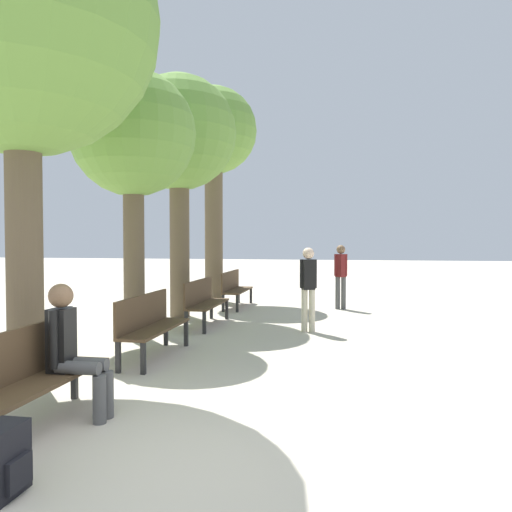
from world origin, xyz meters
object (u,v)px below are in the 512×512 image
at_px(bench_row_2, 204,299).
at_px(tree_row_0, 21,21).
at_px(person_seated, 73,347).
at_px(tree_row_3, 214,137).
at_px(tree_row_1, 133,138).
at_px(bench_row_3, 234,286).
at_px(backpack, 2,461).
at_px(pedestrian_near, 341,273).
at_px(bench_row_1, 150,321).
at_px(tree_row_2, 179,137).
at_px(pedestrian_mid, 308,284).
at_px(bench_row_0, 31,370).

relative_size(bench_row_2, tree_row_0, 0.31).
distance_m(bench_row_2, person_seated, 5.33).
bearing_deg(tree_row_3, tree_row_1, -90.00).
bearing_deg(bench_row_3, tree_row_1, -101.68).
bearing_deg(bench_row_2, backpack, -85.30).
xyz_separation_m(tree_row_0, pedestrian_near, (3.59, 7.40, -3.37)).
height_order(tree_row_0, person_seated, tree_row_0).
distance_m(bench_row_3, pedestrian_near, 2.75).
distance_m(bench_row_1, bench_row_3, 5.64).
relative_size(tree_row_2, pedestrian_mid, 3.41).
relative_size(bench_row_3, tree_row_0, 0.31).
bearing_deg(tree_row_3, bench_row_3, -54.07).
height_order(bench_row_0, tree_row_1, tree_row_1).
xyz_separation_m(bench_row_0, pedestrian_near, (2.72, 8.57, 0.38)).
xyz_separation_m(bench_row_2, tree_row_0, (-0.87, -4.47, 3.75)).
xyz_separation_m(bench_row_1, bench_row_3, (0.00, 5.64, 0.00)).
distance_m(bench_row_1, tree_row_1, 3.44).
bearing_deg(pedestrian_mid, bench_row_3, 124.50).
relative_size(tree_row_0, tree_row_3, 0.98).
relative_size(bench_row_0, tree_row_2, 0.34).
bearing_deg(pedestrian_mid, tree_row_1, -160.06).
bearing_deg(tree_row_1, tree_row_2, 90.00).
bearing_deg(tree_row_3, bench_row_2, -77.76).
xyz_separation_m(person_seated, backpack, (0.32, -1.44, -0.46)).
height_order(person_seated, pedestrian_near, pedestrian_near).
bearing_deg(bench_row_0, pedestrian_mid, 68.05).
bearing_deg(backpack, pedestrian_mid, 76.16).
xyz_separation_m(bench_row_1, person_seated, (0.24, -2.50, 0.16)).
bearing_deg(pedestrian_near, tree_row_3, 163.11).
relative_size(bench_row_2, tree_row_3, 0.30).
relative_size(bench_row_1, tree_row_1, 0.39).
bearing_deg(backpack, tree_row_1, 104.92).
distance_m(tree_row_1, backpack, 6.46).
distance_m(bench_row_0, person_seated, 0.42).
relative_size(bench_row_1, backpack, 3.78).
bearing_deg(bench_row_1, backpack, -81.98).
relative_size(bench_row_0, bench_row_1, 1.00).
bearing_deg(pedestrian_mid, backpack, -103.84).
bearing_deg(pedestrian_near, tree_row_1, -129.62).
height_order(tree_row_3, person_seated, tree_row_3).
bearing_deg(person_seated, tree_row_0, 142.37).
height_order(bench_row_1, bench_row_3, same).
xyz_separation_m(bench_row_0, tree_row_2, (-0.87, 6.70, 3.53)).
distance_m(tree_row_0, tree_row_2, 5.54).
height_order(tree_row_0, pedestrian_mid, tree_row_0).
distance_m(bench_row_0, bench_row_2, 5.64).
height_order(bench_row_0, tree_row_0, tree_row_0).
relative_size(bench_row_0, bench_row_2, 1.00).
bearing_deg(bench_row_3, pedestrian_near, 2.42).
bearing_deg(bench_row_0, bench_row_2, 90.00).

